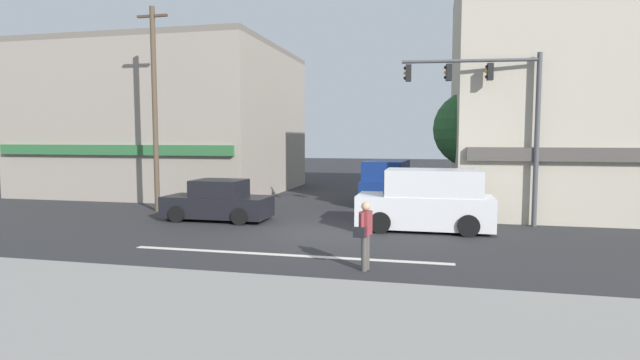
% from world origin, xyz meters
% --- Properties ---
extents(ground_plane, '(120.00, 120.00, 0.00)m').
position_xyz_m(ground_plane, '(0.00, 0.00, 0.00)').
color(ground_plane, '#2B2B2D').
extents(lane_marking_stripe, '(9.00, 0.24, 0.01)m').
position_xyz_m(lane_marking_stripe, '(0.00, -3.50, 0.00)').
color(lane_marking_stripe, silver).
rests_on(lane_marking_stripe, ground).
extents(sidewalk_curb, '(40.00, 5.00, 0.16)m').
position_xyz_m(sidewalk_curb, '(0.00, -8.50, 0.08)').
color(sidewalk_curb, gray).
rests_on(sidewalk_curb, ground).
extents(building_left_block, '(13.58, 11.78, 8.40)m').
position_xyz_m(building_left_block, '(-11.60, 11.14, 4.20)').
color(building_left_block, gray).
rests_on(building_left_block, ground).
extents(building_right_corner, '(11.75, 11.26, 10.55)m').
position_xyz_m(building_right_corner, '(10.67, 8.56, 5.27)').
color(building_right_corner, '#B7AD99').
rests_on(building_right_corner, ground).
extents(street_tree, '(3.32, 3.32, 5.24)m').
position_xyz_m(street_tree, '(5.49, 6.36, 3.57)').
color(street_tree, '#4C3823').
rests_on(street_tree, ground).
extents(utility_pole_near_left, '(1.40, 0.22, 8.74)m').
position_xyz_m(utility_pole_near_left, '(-7.84, 3.11, 4.52)').
color(utility_pole_near_left, brown).
rests_on(utility_pole_near_left, ground).
extents(utility_pole_far_right, '(1.40, 0.22, 8.17)m').
position_xyz_m(utility_pole_far_right, '(7.58, 7.54, 4.23)').
color(utility_pole_far_right, brown).
rests_on(utility_pole_far_right, ground).
extents(traffic_light_mast, '(4.87, 0.67, 6.20)m').
position_xyz_m(traffic_light_mast, '(6.18, 2.67, 4.30)').
color(traffic_light_mast, '#47474C').
rests_on(traffic_light_mast, ground).
extents(van_crossing_rightbound, '(4.61, 2.06, 2.11)m').
position_xyz_m(van_crossing_rightbound, '(3.71, 1.15, 1.01)').
color(van_crossing_rightbound, silver).
rests_on(van_crossing_rightbound, ground).
extents(van_waiting_far, '(2.31, 4.73, 2.11)m').
position_xyz_m(van_waiting_far, '(1.72, 7.71, 1.01)').
color(van_waiting_far, navy).
rests_on(van_waiting_far, ground).
extents(sedan_crossing_center, '(4.11, 1.90, 1.58)m').
position_xyz_m(sedan_crossing_center, '(-4.24, 1.47, 0.71)').
color(sedan_crossing_center, black).
rests_on(sedan_crossing_center, ground).
extents(pedestrian_foreground_with_bag, '(0.41, 0.67, 1.67)m').
position_xyz_m(pedestrian_foreground_with_bag, '(2.34, -4.57, 0.95)').
color(pedestrian_foreground_with_bag, '#4C4742').
rests_on(pedestrian_foreground_with_bag, ground).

